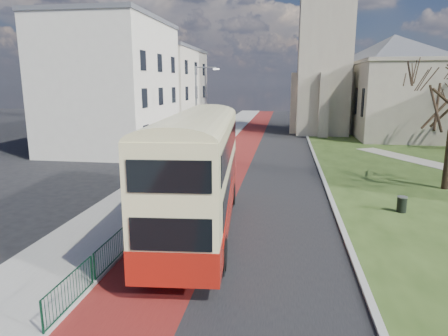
# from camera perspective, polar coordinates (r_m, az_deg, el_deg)

# --- Properties ---
(ground) EXTENTS (160.00, 160.00, 0.00)m
(ground) POSITION_cam_1_polar(r_m,az_deg,el_deg) (18.31, -2.32, -9.49)
(ground) COLOR black
(ground) RESTS_ON ground
(road_carriageway) EXTENTS (9.00, 120.00, 0.01)m
(road_carriageway) POSITION_cam_1_polar(r_m,az_deg,el_deg) (37.36, 5.81, 1.67)
(road_carriageway) COLOR black
(road_carriageway) RESTS_ON ground
(bus_lane) EXTENTS (3.40, 120.00, 0.01)m
(bus_lane) POSITION_cam_1_polar(r_m,az_deg,el_deg) (37.59, 1.70, 1.79)
(bus_lane) COLOR #591414
(bus_lane) RESTS_ON ground
(pavement_west) EXTENTS (4.00, 120.00, 0.12)m
(pavement_west) POSITION_cam_1_polar(r_m,az_deg,el_deg) (38.22, -3.97, 2.02)
(pavement_west) COLOR gray
(pavement_west) RESTS_ON ground
(kerb_west) EXTENTS (0.25, 120.00, 0.13)m
(kerb_west) POSITION_cam_1_polar(r_m,az_deg,el_deg) (37.84, -1.01, 1.95)
(kerb_west) COLOR #999993
(kerb_west) RESTS_ON ground
(kerb_east) EXTENTS (0.25, 80.00, 0.13)m
(kerb_east) POSITION_cam_1_polar(r_m,az_deg,el_deg) (39.38, 12.67, 2.06)
(kerb_east) COLOR #999993
(kerb_east) RESTS_ON ground
(pedestrian_railing) EXTENTS (0.07, 24.00, 1.12)m
(pedestrian_railing) POSITION_cam_1_polar(r_m,az_deg,el_deg) (22.50, -7.79, -3.96)
(pedestrian_railing) COLOR #0C3722
(pedestrian_railing) RESTS_ON ground
(gothic_church) EXTENTS (16.38, 18.00, 40.00)m
(gothic_church) POSITION_cam_1_polar(r_m,az_deg,el_deg) (55.85, 19.18, 18.05)
(gothic_church) COLOR gray
(gothic_church) RESTS_ON ground
(street_block_near) EXTENTS (10.30, 14.30, 13.00)m
(street_block_near) POSITION_cam_1_polar(r_m,az_deg,el_deg) (42.40, -15.68, 11.37)
(street_block_near) COLOR silver
(street_block_near) RESTS_ON ground
(street_block_far) EXTENTS (10.30, 16.30, 11.50)m
(street_block_far) POSITION_cam_1_polar(r_m,az_deg,el_deg) (57.38, -9.00, 10.99)
(street_block_far) COLOR beige
(street_block_far) RESTS_ON ground
(streetlamp) EXTENTS (2.13, 0.18, 8.00)m
(streetlamp) POSITION_cam_1_polar(r_m,az_deg,el_deg) (35.60, -3.75, 8.63)
(streetlamp) COLOR gray
(streetlamp) RESTS_ON pavement_west
(bus) EXTENTS (4.00, 12.81, 5.27)m
(bus) POSITION_cam_1_polar(r_m,az_deg,el_deg) (17.89, -3.75, 0.04)
(bus) COLOR #9A170E
(bus) RESTS_ON ground
(litter_bin) EXTENTS (0.65, 0.65, 0.85)m
(litter_bin) POSITION_cam_1_polar(r_m,az_deg,el_deg) (23.07, 24.06, -4.75)
(litter_bin) COLOR black
(litter_bin) RESTS_ON grass_green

